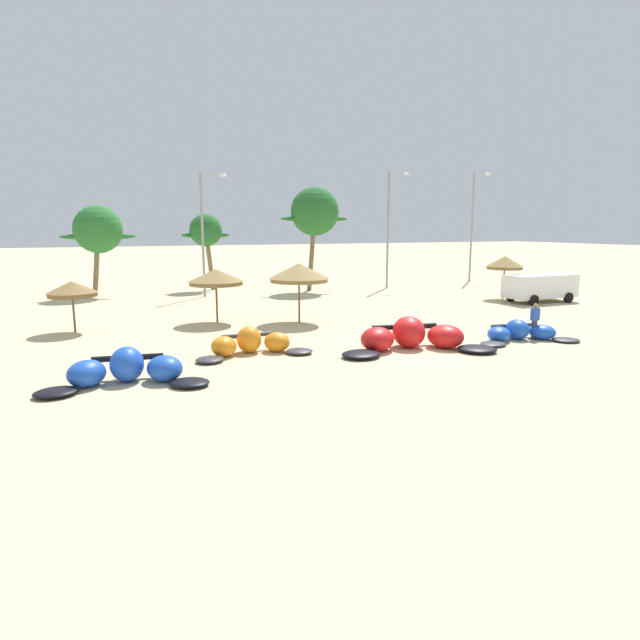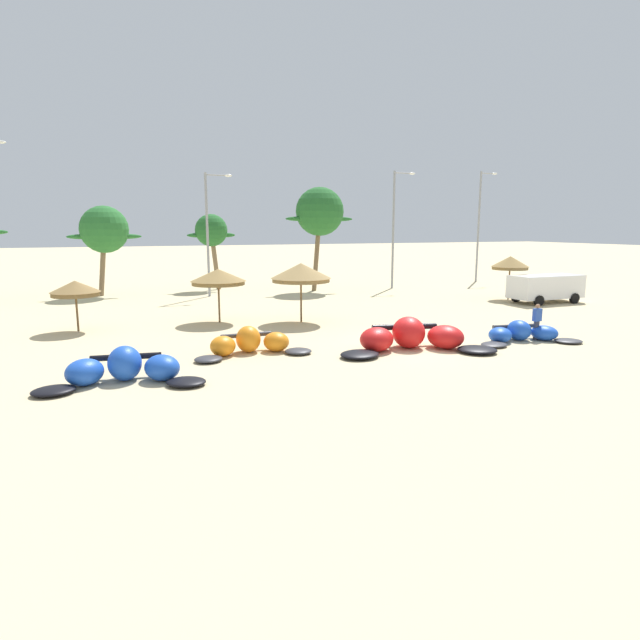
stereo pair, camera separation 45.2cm
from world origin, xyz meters
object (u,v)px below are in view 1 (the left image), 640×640
object	(u,v)px
lamppost_east_center	(390,223)
kite_far_left	(126,370)
beach_umbrella_outermost	(505,263)
palm_left	(98,230)
beach_umbrella_near_van	(72,289)
beach_umbrella_middle	(216,277)
kite_left_of_center	(412,337)
parked_van	(539,286)
lamppost_west_center	(205,228)
kite_left	(251,344)
lamppost_east	(473,221)
beach_umbrella_near_palms	(299,273)
palm_left_of_gap	(206,232)
kite_center	(521,333)
palm_center_left	(315,212)
person_near_kites	(535,321)

from	to	relation	value
lamppost_east_center	kite_far_left	bearing A→B (deg)	-137.04
beach_umbrella_outermost	palm_left	size ratio (longest dim) A/B	0.46
beach_umbrella_near_van	beach_umbrella_middle	bearing A→B (deg)	-0.86
kite_left_of_center	beach_umbrella_near_van	bearing A→B (deg)	143.64
beach_umbrella_near_van	parked_van	distance (m)	28.40
lamppost_west_center	kite_left	bearing A→B (deg)	-96.31
kite_left_of_center	parked_van	size ratio (longest dim) A/B	1.34
palm_left	lamppost_east	distance (m)	31.97
beach_umbrella_near_van	beach_umbrella_outermost	distance (m)	27.38
lamppost_west_center	palm_left	bearing A→B (deg)	154.57
kite_left_of_center	beach_umbrella_near_palms	xyz separation A→B (m)	(-1.98, 7.67, 2.14)
beach_umbrella_near_palms	palm_left_of_gap	distance (m)	17.01
beach_umbrella_near_van	beach_umbrella_middle	size ratio (longest dim) A/B	0.85
kite_center	parked_van	world-z (taller)	parked_van
kite_far_left	beach_umbrella_near_palms	size ratio (longest dim) A/B	1.70
kite_left	palm_center_left	world-z (taller)	palm_center_left
beach_umbrella_near_van	lamppost_west_center	distance (m)	14.08
palm_left	palm_left_of_gap	distance (m)	7.96
kite_left_of_center	lamppost_east_center	xyz separation A→B (m)	(10.66, 19.77, 4.77)
lamppost_east	palm_center_left	bearing A→B (deg)	-176.65
beach_umbrella_middle	beach_umbrella_near_palms	world-z (taller)	beach_umbrella_near_palms
beach_umbrella_near_palms	palm_left	bearing A→B (deg)	120.25
kite_left	lamppost_west_center	distance (m)	19.08
kite_center	person_near_kites	bearing A→B (deg)	0.39
kite_left_of_center	lamppost_east	xyz separation A→B (m)	(20.64, 21.63, 5.02)
parked_van	beach_umbrella_outermost	bearing A→B (deg)	114.64
beach_umbrella_near_palms	parked_van	xyz separation A→B (m)	(17.52, 0.77, -1.55)
parked_van	lamppost_east	xyz separation A→B (m)	(5.10, 13.19, 4.43)
beach_umbrella_near_palms	lamppost_west_center	bearing A→B (deg)	100.31
beach_umbrella_middle	lamppost_west_center	bearing A→B (deg)	81.12
beach_umbrella_near_van	lamppost_west_center	size ratio (longest dim) A/B	0.28
beach_umbrella_near_palms	lamppost_west_center	world-z (taller)	lamppost_west_center
kite_left	person_near_kites	size ratio (longest dim) A/B	3.02
kite_far_left	kite_left	bearing A→B (deg)	26.06
palm_left	kite_center	bearing A→B (deg)	-55.28
beach_umbrella_near_palms	palm_left_of_gap	world-z (taller)	palm_left_of_gap
beach_umbrella_near_palms	palm_left	size ratio (longest dim) A/B	0.49
kite_far_left	beach_umbrella_outermost	size ratio (longest dim) A/B	1.79
beach_umbrella_near_van	beach_umbrella_near_palms	size ratio (longest dim) A/B	0.78
kite_left	parked_van	distance (m)	22.84
kite_left	lamppost_west_center	world-z (taller)	lamppost_west_center
beach_umbrella_near_palms	palm_left_of_gap	size ratio (longest dim) A/B	0.53
lamppost_east	palm_left_of_gap	bearing A→B (deg)	173.17
palm_left	palm_center_left	world-z (taller)	palm_center_left
beach_umbrella_near_palms	parked_van	distance (m)	17.61
kite_left	palm_center_left	size ratio (longest dim) A/B	0.61
beach_umbrella_middle	lamppost_east	xyz separation A→B (m)	(26.62, 12.30, 3.11)
kite_left	beach_umbrella_outermost	distance (m)	22.73
beach_umbrella_near_van	palm_center_left	bearing A→B (deg)	33.13
kite_center	palm_center_left	xyz separation A→B (m)	(-0.99, 21.15, 5.78)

